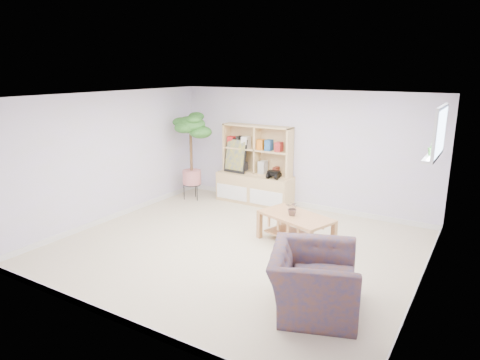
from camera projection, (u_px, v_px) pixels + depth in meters
The scene contains 14 objects.
floor at pixel (237, 247), 6.90m from camera, with size 5.50×5.00×0.01m, color beige.
ceiling at pixel (236, 96), 6.29m from camera, with size 5.50×5.00×0.01m, color white.
walls at pixel (237, 175), 6.59m from camera, with size 5.51×5.01×2.40m.
baseboard at pixel (237, 244), 6.88m from camera, with size 5.50×5.00×0.10m, color white, non-canonical shape.
window at pixel (440, 132), 5.52m from camera, with size 0.10×0.98×0.68m, color silver, non-canonical shape.
window_sill at pixel (433, 156), 5.63m from camera, with size 0.14×1.00×0.04m, color white.
storage_unit at pixel (255, 165), 9.01m from camera, with size 1.65×0.56×1.65m, color #DEB76F, non-canonical shape.
poster at pixel (236, 156), 9.16m from camera, with size 0.53×0.12×0.73m, color yellow, non-canonical shape.
toy_truck at pixel (274, 174), 8.70m from camera, with size 0.34×0.23×0.18m, color black, non-canonical shape.
coffee_table at pixel (295, 229), 7.00m from camera, with size 1.19×0.65×0.49m, color #A87C44, non-canonical shape.
table_plant at pixel (293, 208), 6.90m from camera, with size 0.22×0.19×0.25m, color #1E601A.
floor_tree at pixel (191, 157), 9.21m from camera, with size 0.70×0.70×1.90m, color #204519, non-canonical shape.
armchair at pixel (314, 276), 5.04m from camera, with size 1.14×0.99×0.85m, color navy.
sill_plant at pixel (433, 147), 5.54m from camera, with size 0.12×0.10×0.22m, color #204519.
Camera 1 is at (3.36, -5.44, 2.80)m, focal length 32.00 mm.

